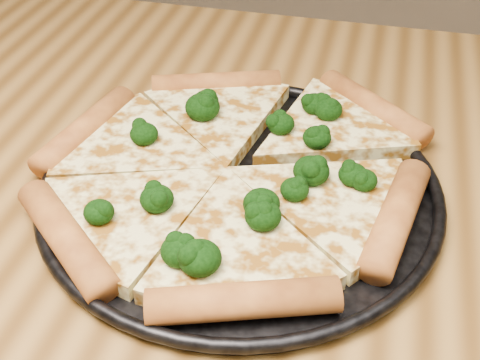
# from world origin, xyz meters

# --- Properties ---
(dining_table) EXTENTS (1.20, 0.90, 0.75)m
(dining_table) POSITION_xyz_m (0.00, 0.00, 0.66)
(dining_table) COLOR olive
(dining_table) RESTS_ON ground
(pizza_pan) EXTENTS (0.35, 0.35, 0.02)m
(pizza_pan) POSITION_xyz_m (0.07, 0.07, 0.76)
(pizza_pan) COLOR black
(pizza_pan) RESTS_ON dining_table
(pizza) EXTENTS (0.35, 0.36, 0.03)m
(pizza) POSITION_xyz_m (0.06, 0.08, 0.77)
(pizza) COLOR #EFE492
(pizza) RESTS_ON pizza_pan
(broccoli_florets) EXTENTS (0.22, 0.26, 0.03)m
(broccoli_florets) POSITION_xyz_m (0.08, 0.08, 0.78)
(broccoli_florets) COLOR black
(broccoli_florets) RESTS_ON pizza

